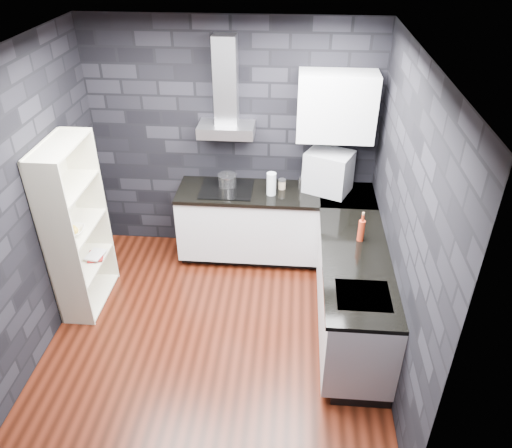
# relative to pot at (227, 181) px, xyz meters

# --- Properties ---
(ground) EXTENTS (3.20, 3.20, 0.00)m
(ground) POSITION_rel_pot_xyz_m (0.05, -1.37, -0.97)
(ground) COLOR #40150B
(ceiling) EXTENTS (3.20, 3.20, 0.00)m
(ceiling) POSITION_rel_pot_xyz_m (0.05, -1.37, 1.73)
(ceiling) COLOR white
(wall_back) EXTENTS (3.20, 0.05, 2.70)m
(wall_back) POSITION_rel_pot_xyz_m (0.05, 0.25, 0.38)
(wall_back) COLOR black
(wall_back) RESTS_ON ground
(wall_front) EXTENTS (3.20, 0.05, 2.70)m
(wall_front) POSITION_rel_pot_xyz_m (0.05, -3.00, 0.38)
(wall_front) COLOR black
(wall_front) RESTS_ON ground
(wall_left) EXTENTS (0.05, 3.20, 2.70)m
(wall_left) POSITION_rel_pot_xyz_m (-1.57, -1.37, 0.38)
(wall_left) COLOR black
(wall_left) RESTS_ON ground
(wall_right) EXTENTS (0.05, 3.20, 2.70)m
(wall_right) POSITION_rel_pot_xyz_m (1.68, -1.37, 0.38)
(wall_right) COLOR black
(wall_right) RESTS_ON ground
(toekick_back) EXTENTS (2.18, 0.50, 0.10)m
(toekick_back) POSITION_rel_pot_xyz_m (0.55, -0.03, -0.92)
(toekick_back) COLOR black
(toekick_back) RESTS_ON ground
(toekick_right) EXTENTS (0.50, 1.78, 0.10)m
(toekick_right) POSITION_rel_pot_xyz_m (1.39, -1.27, -0.92)
(toekick_right) COLOR black
(toekick_right) RESTS_ON ground
(counter_back_cab) EXTENTS (2.20, 0.60, 0.76)m
(counter_back_cab) POSITION_rel_pot_xyz_m (0.55, -0.07, -0.49)
(counter_back_cab) COLOR silver
(counter_back_cab) RESTS_ON ground
(counter_right_cab) EXTENTS (0.60, 1.80, 0.76)m
(counter_right_cab) POSITION_rel_pot_xyz_m (1.35, -1.27, -0.49)
(counter_right_cab) COLOR silver
(counter_right_cab) RESTS_ON ground
(counter_back_top) EXTENTS (2.20, 0.62, 0.04)m
(counter_back_top) POSITION_rel_pot_xyz_m (0.55, -0.08, -0.09)
(counter_back_top) COLOR black
(counter_back_top) RESTS_ON counter_back_cab
(counter_right_top) EXTENTS (0.62, 1.80, 0.04)m
(counter_right_top) POSITION_rel_pot_xyz_m (1.34, -1.27, -0.09)
(counter_right_top) COLOR black
(counter_right_top) RESTS_ON counter_right_cab
(counter_corner_top) EXTENTS (0.62, 0.62, 0.04)m
(counter_corner_top) POSITION_rel_pot_xyz_m (1.35, -0.07, -0.09)
(counter_corner_top) COLOR black
(counter_corner_top) RESTS_ON counter_right_cab
(hood_body) EXTENTS (0.60, 0.34, 0.12)m
(hood_body) POSITION_rel_pot_xyz_m (0.00, 0.06, 0.59)
(hood_body) COLOR #A9A8AD
(hood_body) RESTS_ON wall_back
(hood_chimney) EXTENTS (0.24, 0.20, 0.90)m
(hood_chimney) POSITION_rel_pot_xyz_m (0.00, 0.13, 1.10)
(hood_chimney) COLOR #A9A8AD
(hood_chimney) RESTS_ON hood_body
(upper_cabinet) EXTENTS (0.80, 0.35, 0.70)m
(upper_cabinet) POSITION_rel_pot_xyz_m (1.15, 0.05, 0.88)
(upper_cabinet) COLOR silver
(upper_cabinet) RESTS_ON wall_back
(cooktop) EXTENTS (0.58, 0.50, 0.01)m
(cooktop) POSITION_rel_pot_xyz_m (0.00, -0.07, -0.07)
(cooktop) COLOR black
(cooktop) RESTS_ON counter_back_top
(sink_rim) EXTENTS (0.44, 0.40, 0.01)m
(sink_rim) POSITION_rel_pot_xyz_m (1.35, -1.77, -0.08)
(sink_rim) COLOR #A9A8AD
(sink_rim) RESTS_ON counter_right_top
(pot) EXTENTS (0.22, 0.22, 0.12)m
(pot) POSITION_rel_pot_xyz_m (0.00, 0.00, 0.00)
(pot) COLOR silver
(pot) RESTS_ON cooktop
(glass_vase) EXTENTS (0.12, 0.12, 0.26)m
(glass_vase) POSITION_rel_pot_xyz_m (0.50, -0.14, 0.06)
(glass_vase) COLOR silver
(glass_vase) RESTS_ON counter_back_top
(storage_jar) EXTENTS (0.11, 0.11, 0.10)m
(storage_jar) POSITION_rel_pot_xyz_m (0.62, -0.00, -0.02)
(storage_jar) COLOR tan
(storage_jar) RESTS_ON counter_back_top
(utensil_crock) EXTENTS (0.12, 0.12, 0.13)m
(utensil_crock) POSITION_rel_pot_xyz_m (0.85, 0.03, -0.01)
(utensil_crock) COLOR silver
(utensil_crock) RESTS_ON counter_back_top
(appliance_garage) EXTENTS (0.58, 0.53, 0.47)m
(appliance_garage) POSITION_rel_pot_xyz_m (1.12, 0.00, 0.15)
(appliance_garage) COLOR #9EA0A6
(appliance_garage) RESTS_ON counter_back_top
(red_bottle) EXTENTS (0.07, 0.07, 0.21)m
(red_bottle) POSITION_rel_pot_xyz_m (1.40, -0.97, 0.04)
(red_bottle) COLOR #A22D15
(red_bottle) RESTS_ON counter_right_top
(bookshelf) EXTENTS (0.55, 0.86, 1.80)m
(bookshelf) POSITION_rel_pot_xyz_m (-1.37, -0.99, -0.07)
(bookshelf) COLOR beige
(bookshelf) RESTS_ON ground
(fruit_bowl) EXTENTS (0.26, 0.26, 0.06)m
(fruit_bowl) POSITION_rel_pot_xyz_m (-1.37, -1.10, -0.04)
(fruit_bowl) COLOR white
(fruit_bowl) RESTS_ON bookshelf
(book_red) EXTENTS (0.16, 0.06, 0.21)m
(book_red) POSITION_rel_pot_xyz_m (-1.37, -0.89, -0.40)
(book_red) COLOR maroon
(book_red) RESTS_ON bookshelf
(book_second) EXTENTS (0.16, 0.04, 0.22)m
(book_second) POSITION_rel_pot_xyz_m (-1.38, -0.85, -0.38)
(book_second) COLOR #B2B2B2
(book_second) RESTS_ON bookshelf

